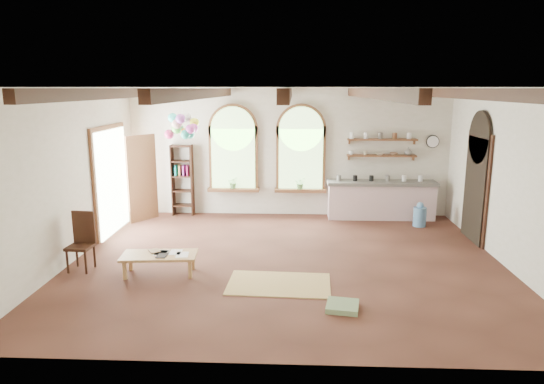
# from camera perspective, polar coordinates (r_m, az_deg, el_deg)

# --- Properties ---
(floor) EXTENTS (8.00, 8.00, 0.00)m
(floor) POSITION_cam_1_polar(r_m,az_deg,el_deg) (9.23, 1.69, -8.11)
(floor) COLOR brown
(floor) RESTS_ON ground
(ceiling_beams) EXTENTS (6.20, 6.80, 0.18)m
(ceiling_beams) POSITION_cam_1_polar(r_m,az_deg,el_deg) (8.66, 1.82, 11.52)
(ceiling_beams) COLOR #331910
(ceiling_beams) RESTS_ON ceiling
(window_left) EXTENTS (1.30, 0.28, 2.20)m
(window_left) POSITION_cam_1_polar(r_m,az_deg,el_deg) (12.28, -4.58, 4.79)
(window_left) COLOR brown
(window_left) RESTS_ON floor
(window_right) EXTENTS (1.30, 0.28, 2.20)m
(window_right) POSITION_cam_1_polar(r_m,az_deg,el_deg) (12.19, 3.41, 4.75)
(window_right) COLOR brown
(window_right) RESTS_ON floor
(left_doorway) EXTENTS (0.10, 1.90, 2.50)m
(left_doorway) POSITION_cam_1_polar(r_m,az_deg,el_deg) (11.41, -18.38, 1.19)
(left_doorway) COLOR brown
(left_doorway) RESTS_ON floor
(right_doorway) EXTENTS (0.10, 1.30, 2.40)m
(right_doorway) POSITION_cam_1_polar(r_m,az_deg,el_deg) (11.06, 22.79, 0.27)
(right_doorway) COLOR black
(right_doorway) RESTS_ON floor
(kitchen_counter) EXTENTS (2.68, 0.62, 0.94)m
(kitchen_counter) POSITION_cam_1_polar(r_m,az_deg,el_deg) (12.36, 12.67, -0.86)
(kitchen_counter) COLOR beige
(kitchen_counter) RESTS_ON floor
(wall_shelf_lower) EXTENTS (1.70, 0.24, 0.04)m
(wall_shelf_lower) POSITION_cam_1_polar(r_m,az_deg,el_deg) (12.34, 12.76, 4.19)
(wall_shelf_lower) COLOR brown
(wall_shelf_lower) RESTS_ON wall_back
(wall_shelf_upper) EXTENTS (1.70, 0.24, 0.04)m
(wall_shelf_upper) POSITION_cam_1_polar(r_m,az_deg,el_deg) (12.30, 12.84, 6.03)
(wall_shelf_upper) COLOR brown
(wall_shelf_upper) RESTS_ON wall_back
(wall_clock) EXTENTS (0.32, 0.04, 0.32)m
(wall_clock) POSITION_cam_1_polar(r_m,az_deg,el_deg) (12.65, 18.38, 5.66)
(wall_clock) COLOR black
(wall_clock) RESTS_ON wall_back
(bookshelf) EXTENTS (0.53, 0.32, 1.80)m
(bookshelf) POSITION_cam_1_polar(r_m,az_deg,el_deg) (12.52, -10.50, 1.37)
(bookshelf) COLOR #331910
(bookshelf) RESTS_ON floor
(coffee_table) EXTENTS (1.33, 0.70, 0.37)m
(coffee_table) POSITION_cam_1_polar(r_m,az_deg,el_deg) (8.72, -13.12, -7.40)
(coffee_table) COLOR tan
(coffee_table) RESTS_ON floor
(side_chair) EXTENTS (0.44, 0.44, 1.05)m
(side_chair) POSITION_cam_1_polar(r_m,az_deg,el_deg) (9.35, -21.51, -6.76)
(side_chair) COLOR #331910
(side_chair) RESTS_ON floor
(floor_mat) EXTENTS (1.74, 1.12, 0.02)m
(floor_mat) POSITION_cam_1_polar(r_m,az_deg,el_deg) (8.18, 0.83, -10.76)
(floor_mat) COLOR tan
(floor_mat) RESTS_ON floor
(floor_cushion) EXTENTS (0.54, 0.54, 0.08)m
(floor_cushion) POSITION_cam_1_polar(r_m,az_deg,el_deg) (7.41, 8.29, -13.15)
(floor_cushion) COLOR #6F885E
(floor_cushion) RESTS_ON floor
(water_jug_a) EXTENTS (0.30, 0.30, 0.58)m
(water_jug_a) POSITION_cam_1_polar(r_m,az_deg,el_deg) (11.92, 16.99, -2.70)
(water_jug_a) COLOR #5586B7
(water_jug_a) RESTS_ON floor
(water_jug_b) EXTENTS (0.28, 0.28, 0.55)m
(water_jug_b) POSITION_cam_1_polar(r_m,az_deg,el_deg) (12.63, 17.09, -1.95)
(water_jug_b) COLOR #5586B7
(water_jug_b) RESTS_ON floor
(balloon_cluster) EXTENTS (0.74, 0.80, 1.14)m
(balloon_cluster) POSITION_cam_1_polar(r_m,az_deg,el_deg) (11.28, -10.46, 7.57)
(balloon_cluster) COLOR white
(balloon_cluster) RESTS_ON floor
(table_book) EXTENTS (0.28, 0.30, 0.02)m
(table_book) POSITION_cam_1_polar(r_m,az_deg,el_deg) (8.83, -14.21, -6.83)
(table_book) COLOR olive
(table_book) RESTS_ON coffee_table
(tablet) EXTENTS (0.18, 0.25, 0.01)m
(tablet) POSITION_cam_1_polar(r_m,az_deg,el_deg) (8.61, -12.81, -7.30)
(tablet) COLOR black
(tablet) RESTS_ON coffee_table
(potted_plant_left) EXTENTS (0.27, 0.23, 0.30)m
(potted_plant_left) POSITION_cam_1_polar(r_m,az_deg,el_deg) (12.30, -4.58, 1.11)
(potted_plant_left) COLOR #598C4C
(potted_plant_left) RESTS_ON window_left
(potted_plant_right) EXTENTS (0.27, 0.23, 0.30)m
(potted_plant_right) POSITION_cam_1_polar(r_m,az_deg,el_deg) (12.21, 3.37, 1.05)
(potted_plant_right) COLOR #598C4C
(potted_plant_right) RESTS_ON window_right
(shelf_cup_a) EXTENTS (0.12, 0.10, 0.10)m
(shelf_cup_a) POSITION_cam_1_polar(r_m,az_deg,el_deg) (12.22, 9.30, 4.58)
(shelf_cup_a) COLOR white
(shelf_cup_a) RESTS_ON wall_shelf_lower
(shelf_cup_b) EXTENTS (0.10, 0.10, 0.09)m
(shelf_cup_b) POSITION_cam_1_polar(r_m,az_deg,el_deg) (12.27, 10.93, 4.54)
(shelf_cup_b) COLOR beige
(shelf_cup_b) RESTS_ON wall_shelf_lower
(shelf_bowl_a) EXTENTS (0.22, 0.22, 0.05)m
(shelf_bowl_a) POSITION_cam_1_polar(r_m,az_deg,el_deg) (12.33, 12.54, 4.41)
(shelf_bowl_a) COLOR beige
(shelf_bowl_a) RESTS_ON wall_shelf_lower
(shelf_bowl_b) EXTENTS (0.20, 0.20, 0.06)m
(shelf_bowl_b) POSITION_cam_1_polar(r_m,az_deg,el_deg) (12.39, 14.13, 4.39)
(shelf_bowl_b) COLOR #8C664C
(shelf_bowl_b) RESTS_ON wall_shelf_lower
(shelf_vase) EXTENTS (0.18, 0.18, 0.19)m
(shelf_vase) POSITION_cam_1_polar(r_m,az_deg,el_deg) (12.46, 15.73, 4.64)
(shelf_vase) COLOR slate
(shelf_vase) RESTS_ON wall_shelf_lower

